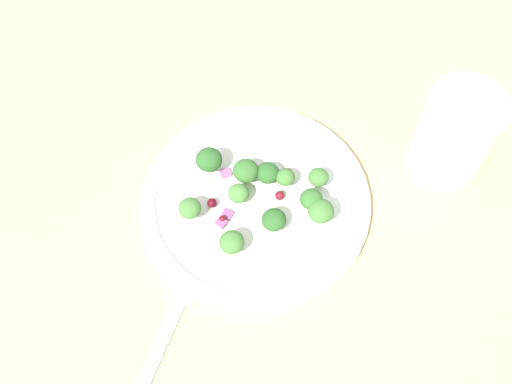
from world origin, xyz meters
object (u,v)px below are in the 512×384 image
(broccoli_floret_0, at_px, (321,211))
(broccoli_floret_2, at_px, (241,193))
(water_glass, at_px, (455,134))
(plate, at_px, (256,201))
(fork, at_px, (160,346))
(broccoli_floret_1, at_px, (311,199))

(broccoli_floret_0, height_order, broccoli_floret_2, broccoli_floret_0)
(water_glass, bearing_deg, plate, 170.62)
(fork, distance_m, water_glass, 0.35)
(plate, xyz_separation_m, broccoli_floret_2, (-0.01, 0.01, 0.02))
(broccoli_floret_1, bearing_deg, fork, -160.75)
(broccoli_floret_1, relative_size, broccoli_floret_2, 1.07)
(plate, distance_m, broccoli_floret_1, 0.06)
(broccoli_floret_0, bearing_deg, fork, -165.41)
(broccoli_floret_0, distance_m, broccoli_floret_1, 0.02)
(broccoli_floret_1, distance_m, water_glass, 0.16)
(broccoli_floret_1, distance_m, fork, 0.20)
(plate, height_order, fork, plate)
(plate, relative_size, broccoli_floret_0, 9.01)
(broccoli_floret_0, height_order, water_glass, water_glass)
(broccoli_floret_2, relative_size, fork, 0.15)
(plate, bearing_deg, broccoli_floret_2, 159.62)
(broccoli_floret_1, distance_m, broccoli_floret_2, 0.07)
(broccoli_floret_2, bearing_deg, broccoli_floret_0, -41.24)
(broccoli_floret_2, bearing_deg, water_glass, -10.12)
(broccoli_floret_0, bearing_deg, plate, 134.23)
(plate, relative_size, fork, 1.61)
(broccoli_floret_2, bearing_deg, plate, -20.38)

